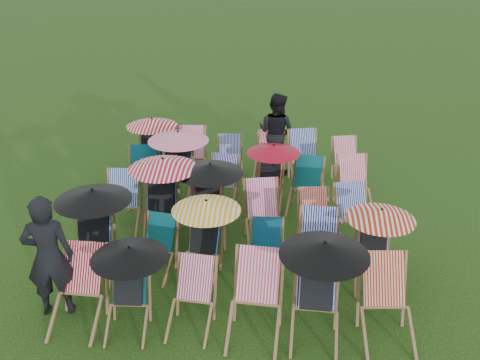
# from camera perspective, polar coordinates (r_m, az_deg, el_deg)

# --- Properties ---
(ground) EXTENTS (100.00, 100.00, 0.00)m
(ground) POSITION_cam_1_polar(r_m,az_deg,el_deg) (9.03, -0.08, -6.24)
(ground) COLOR black
(ground) RESTS_ON ground
(deckchair_0) EXTENTS (0.68, 0.93, 0.98)m
(deckchair_0) POSITION_cam_1_polar(r_m,az_deg,el_deg) (7.35, -16.98, -11.32)
(deckchair_0) COLOR olive
(deckchair_0) RESTS_ON ground
(deckchair_1) EXTENTS (0.98, 1.02, 1.16)m
(deckchair_1) POSITION_cam_1_polar(r_m,az_deg,el_deg) (7.05, -11.86, -11.17)
(deckchair_1) COLOR olive
(deckchair_1) RESTS_ON ground
(deckchair_2) EXTENTS (0.65, 0.85, 0.86)m
(deckchair_2) POSITION_cam_1_polar(r_m,az_deg,el_deg) (7.04, -5.21, -12.53)
(deckchair_2) COLOR olive
(deckchair_2) RESTS_ON ground
(deckchair_3) EXTENTS (0.75, 1.00, 1.03)m
(deckchair_3) POSITION_cam_1_polar(r_m,az_deg,el_deg) (6.85, 1.64, -12.78)
(deckchair_3) COLOR olive
(deckchair_3) RESTS_ON ground
(deckchair_4) EXTENTS (1.11, 1.16, 1.32)m
(deckchair_4) POSITION_cam_1_polar(r_m,az_deg,el_deg) (6.80, 8.33, -11.48)
(deckchair_4) COLOR olive
(deckchair_4) RESTS_ON ground
(deckchair_5) EXTENTS (0.75, 0.98, 1.01)m
(deckchair_5) POSITION_cam_1_polar(r_m,az_deg,el_deg) (7.05, 15.46, -12.70)
(deckchair_5) COLOR olive
(deckchair_5) RESTS_ON ground
(deckchair_6) EXTENTS (1.12, 1.20, 1.33)m
(deckchair_6) POSITION_cam_1_polar(r_m,az_deg,el_deg) (8.17, -15.46, -5.25)
(deckchair_6) COLOR olive
(deckchair_6) RESTS_ON ground
(deckchair_7) EXTENTS (0.67, 0.84, 0.82)m
(deckchair_7) POSITION_cam_1_polar(r_m,az_deg,el_deg) (8.11, -9.00, -7.22)
(deckchair_7) COLOR olive
(deckchair_7) RESTS_ON ground
(deckchair_8) EXTENTS (1.01, 1.07, 1.20)m
(deckchair_8) POSITION_cam_1_polar(r_m,az_deg,el_deg) (7.88, -3.99, -6.11)
(deckchair_8) COLOR olive
(deckchair_8) RESTS_ON ground
(deckchair_9) EXTENTS (0.55, 0.77, 0.83)m
(deckchair_9) POSITION_cam_1_polar(r_m,az_deg,el_deg) (7.90, 2.76, -7.85)
(deckchair_9) COLOR olive
(deckchair_9) RESTS_ON ground
(deckchair_10) EXTENTS (0.71, 0.95, 0.99)m
(deckchair_10) POSITION_cam_1_polar(r_m,az_deg,el_deg) (7.89, 8.36, -7.47)
(deckchair_10) COLOR olive
(deckchair_10) RESTS_ON ground
(deckchair_11) EXTENTS (0.98, 1.02, 1.16)m
(deckchair_11) POSITION_cam_1_polar(r_m,az_deg,el_deg) (7.94, 14.23, -6.83)
(deckchair_11) COLOR olive
(deckchair_11) RESTS_ON ground
(deckchair_12) EXTENTS (0.69, 0.93, 0.97)m
(deckchair_12) POSITION_cam_1_polar(r_m,az_deg,el_deg) (9.26, -12.58, -2.59)
(deckchair_12) COLOR olive
(deckchair_12) RESTS_ON ground
(deckchair_13) EXTENTS (1.13, 1.21, 1.35)m
(deckchair_13) POSITION_cam_1_polar(r_m,az_deg,el_deg) (8.92, -8.37, -1.74)
(deckchair_13) COLOR olive
(deckchair_13) RESTS_ON ground
(deckchair_14) EXTENTS (1.09, 1.17, 1.29)m
(deckchair_14) POSITION_cam_1_polar(r_m,az_deg,el_deg) (8.79, -3.38, -2.15)
(deckchair_14) COLOR olive
(deckchair_14) RESTS_ON ground
(deckchair_15) EXTENTS (0.79, 0.98, 0.95)m
(deckchair_15) POSITION_cam_1_polar(r_m,az_deg,el_deg) (8.76, 2.55, -3.75)
(deckchair_15) COLOR olive
(deckchair_15) RESTS_ON ground
(deckchair_16) EXTENTS (0.65, 0.84, 0.85)m
(deckchair_16) POSITION_cam_1_polar(r_m,az_deg,el_deg) (8.80, 8.08, -4.25)
(deckchair_16) COLOR olive
(deckchair_16) RESTS_ON ground
(deckchair_17) EXTENTS (0.78, 0.96, 0.93)m
(deckchair_17) POSITION_cam_1_polar(r_m,az_deg,el_deg) (8.88, 12.22, -4.01)
(deckchair_17) COLOR olive
(deckchair_17) RESTS_ON ground
(deckchair_18) EXTENTS (0.78, 0.98, 0.97)m
(deckchair_18) POSITION_cam_1_polar(r_m,az_deg,el_deg) (10.20, -10.22, 0.35)
(deckchair_18) COLOR olive
(deckchair_18) RESTS_ON ground
(deckchair_19) EXTENTS (1.13, 1.17, 1.34)m
(deckchair_19) POSITION_cam_1_polar(r_m,az_deg,el_deg) (10.04, -6.83, 1.57)
(deckchair_19) COLOR olive
(deckchair_19) RESTS_ON ground
(deckchair_20) EXTENTS (0.70, 0.89, 0.90)m
(deckchair_20) POSITION_cam_1_polar(r_m,az_deg,el_deg) (9.84, -2.04, -0.43)
(deckchair_20) COLOR olive
(deckchair_20) RESTS_ON ground
(deckchair_21) EXTENTS (0.98, 1.03, 1.16)m
(deckchair_21) POSITION_cam_1_polar(r_m,az_deg,el_deg) (9.84, 3.24, 0.59)
(deckchair_21) COLOR olive
(deckchair_21) RESTS_ON ground
(deckchair_22) EXTENTS (0.75, 0.94, 0.92)m
(deckchair_22) POSITION_cam_1_polar(r_m,az_deg,el_deg) (9.78, 6.99, -0.71)
(deckchair_22) COLOR olive
(deckchair_22) RESTS_ON ground
(deckchair_23) EXTENTS (0.73, 0.93, 0.93)m
(deckchair_23) POSITION_cam_1_polar(r_m,az_deg,el_deg) (9.95, 12.21, -0.62)
(deckchair_23) COLOR olive
(deckchair_23) RESTS_ON ground
(deckchair_24) EXTENTS (1.03, 1.09, 1.23)m
(deckchair_24) POSITION_cam_1_polar(r_m,az_deg,el_deg) (11.12, -9.50, 3.51)
(deckchair_24) COLOR olive
(deckchair_24) RESTS_ON ground
(deckchair_25) EXTENTS (0.73, 0.97, 0.99)m
(deckchair_25) POSITION_cam_1_polar(r_m,az_deg,el_deg) (10.98, -5.30, 2.63)
(deckchair_25) COLOR olive
(deckchair_25) RESTS_ON ground
(deckchair_26) EXTENTS (0.64, 0.82, 0.84)m
(deckchair_26) POSITION_cam_1_polar(r_m,az_deg,el_deg) (10.97, -1.06, 2.26)
(deckchair_26) COLOR olive
(deckchair_26) RESTS_ON ground
(deckchair_27) EXTENTS (0.68, 0.90, 0.92)m
(deckchair_27) POSITION_cam_1_polar(r_m,az_deg,el_deg) (10.91, 3.08, 2.35)
(deckchair_27) COLOR olive
(deckchair_27) RESTS_ON ground
(deckchair_28) EXTENTS (0.82, 1.02, 0.99)m
(deckchair_28) POSITION_cam_1_polar(r_m,az_deg,el_deg) (10.85, 7.02, 2.25)
(deckchair_28) COLOR olive
(deckchair_28) RESTS_ON ground
(deckchair_29) EXTENTS (0.70, 0.88, 0.86)m
(deckchair_29) POSITION_cam_1_polar(r_m,az_deg,el_deg) (11.00, 11.40, 1.87)
(deckchair_29) COLOR olive
(deckchair_29) RESTS_ON ground
(person_left) EXTENTS (0.72, 0.55, 1.76)m
(person_left) POSITION_cam_1_polar(r_m,az_deg,el_deg) (7.42, -19.72, -7.71)
(person_left) COLOR black
(person_left) RESTS_ON ground
(person_rear) EXTENTS (1.02, 0.94, 1.68)m
(person_rear) POSITION_cam_1_polar(r_m,az_deg,el_deg) (11.23, 3.87, 5.09)
(person_rear) COLOR black
(person_rear) RESTS_ON ground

